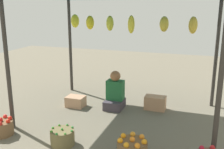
{
  "coord_description": "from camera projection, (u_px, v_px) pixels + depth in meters",
  "views": [
    {
      "loc": [
        1.43,
        -4.65,
        2.09
      ],
      "look_at": [
        0.0,
        -0.56,
        0.95
      ],
      "focal_mm": 43.5,
      "sensor_mm": 36.0,
      "label": 1
    }
  ],
  "objects": [
    {
      "name": "basket_green_chilies",
      "position": [
        62.0,
        137.0,
        4.11
      ],
      "size": [
        0.37,
        0.37,
        0.27
      ],
      "color": "brown",
      "rests_on": "ground"
    },
    {
      "name": "ground_plane",
      "position": [
        122.0,
        115.0,
        5.23
      ],
      "size": [
        14.0,
        14.0,
        0.0
      ],
      "primitive_type": "plane",
      "color": "#6C6452"
    },
    {
      "name": "basket_red_tomatoes",
      "position": [
        1.0,
        127.0,
        4.43
      ],
      "size": [
        0.38,
        0.38,
        0.3
      ],
      "color": "brown",
      "rests_on": "ground"
    },
    {
      "name": "basket_oranges",
      "position": [
        132.0,
        149.0,
        3.77
      ],
      "size": [
        0.43,
        0.43,
        0.31
      ],
      "color": "brown",
      "rests_on": "ground"
    },
    {
      "name": "wooden_crate_near_vendor",
      "position": [
        76.0,
        101.0,
        5.65
      ],
      "size": [
        0.37,
        0.29,
        0.22
      ],
      "primitive_type": "cube",
      "color": "tan",
      "rests_on": "ground"
    },
    {
      "name": "wooden_crate_stacked_rear",
      "position": [
        155.0,
        103.0,
        5.49
      ],
      "size": [
        0.42,
        0.25,
        0.28
      ],
      "primitive_type": "cube",
      "color": "tan",
      "rests_on": "ground"
    },
    {
      "name": "vendor_person",
      "position": [
        115.0,
        94.0,
        5.52
      ],
      "size": [
        0.36,
        0.44,
        0.78
      ],
      "color": "#3F3840",
      "rests_on": "ground"
    },
    {
      "name": "market_stall_structure",
      "position": [
        123.0,
        6.0,
        4.72
      ],
      "size": [
        3.58,
        2.51,
        2.21
      ],
      "color": "#38332D",
      "rests_on": "ground"
    }
  ]
}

